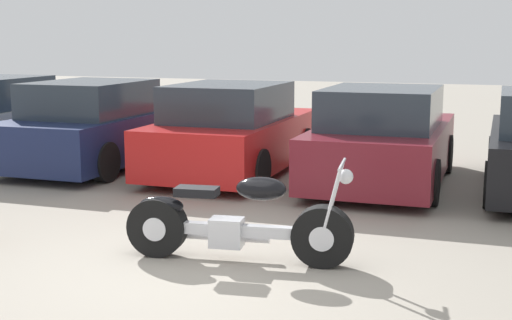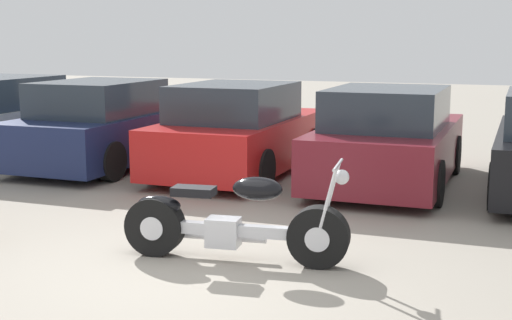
% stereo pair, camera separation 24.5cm
% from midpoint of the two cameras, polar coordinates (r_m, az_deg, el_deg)
% --- Properties ---
extents(ground_plane, '(60.00, 60.00, 0.00)m').
position_cam_midpoint_polar(ground_plane, '(7.10, -4.98, -9.09)').
color(ground_plane, gray).
extents(motorcycle, '(2.38, 0.69, 1.07)m').
position_cam_midpoint_polar(motorcycle, '(7.38, -1.04, -5.05)').
color(motorcycle, black).
rests_on(motorcycle, ground_plane).
extents(parked_car_silver, '(1.95, 4.12, 1.53)m').
position_cam_midpoint_polar(parked_car_silver, '(14.86, -18.94, 3.16)').
color(parked_car_silver, '#BCBCC1').
rests_on(parked_car_silver, ground_plane).
extents(parked_car_navy, '(1.95, 4.12, 1.53)m').
position_cam_midpoint_polar(parked_car_navy, '(13.04, -11.46, 2.63)').
color(parked_car_navy, '#19234C').
rests_on(parked_car_navy, ground_plane).
extents(parked_car_red, '(1.95, 4.12, 1.53)m').
position_cam_midpoint_polar(parked_car_red, '(12.02, -0.80, 2.23)').
color(parked_car_red, red).
rests_on(parked_car_red, ground_plane).
extents(parked_car_maroon, '(1.95, 4.12, 1.53)m').
position_cam_midpoint_polar(parked_car_maroon, '(11.28, 11.16, 1.54)').
color(parked_car_maroon, maroon).
rests_on(parked_car_maroon, ground_plane).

